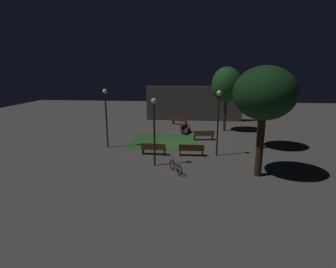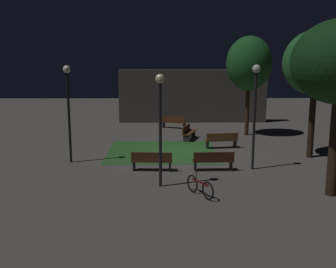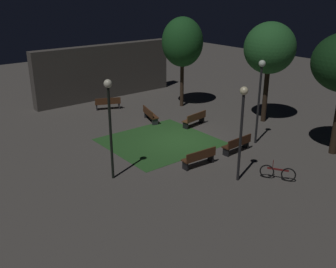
# 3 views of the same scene
# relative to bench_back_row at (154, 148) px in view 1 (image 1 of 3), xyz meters

# --- Properties ---
(ground_plane) EXTENTS (60.00, 60.00, 0.00)m
(ground_plane) POSITION_rel_bench_back_row_xyz_m (1.36, 3.21, -0.48)
(ground_plane) COLOR #56514C
(grass_lawn) EXTENTS (5.79, 5.43, 0.01)m
(grass_lawn) POSITION_rel_bench_back_row_xyz_m (0.44, 3.75, -0.48)
(grass_lawn) COLOR #2D6028
(grass_lawn) RESTS_ON ground
(bench_back_row) EXTENTS (1.83, 0.59, 0.88)m
(bench_back_row) POSITION_rel_bench_back_row_xyz_m (0.00, 0.00, 0.00)
(bench_back_row) COLOR #512D19
(bench_back_row) RESTS_ON ground
(bench_lawn_edge) EXTENTS (1.82, 0.54, 0.88)m
(bench_lawn_edge) POSITION_rel_bench_back_row_xyz_m (2.73, -0.00, 0.00)
(bench_lawn_edge) COLOR #422314
(bench_lawn_edge) RESTS_ON ground
(bench_front_right) EXTENTS (1.84, 1.16, 0.88)m
(bench_front_right) POSITION_rel_bench_back_row_xyz_m (1.25, 10.93, 0.00)
(bench_front_right) COLOR #512D19
(bench_front_right) RESTS_ON ground
(bench_path_side) EXTENTS (1.85, 0.74, 0.88)m
(bench_path_side) POSITION_rel_bench_back_row_xyz_m (3.75, 4.47, 0.00)
(bench_path_side) COLOR brown
(bench_path_side) RESTS_ON ground
(bench_corner) EXTENTS (0.99, 1.86, 0.88)m
(bench_corner) POSITION_rel_bench_back_row_xyz_m (2.06, 6.95, 0.00)
(bench_corner) COLOR #512D19
(bench_corner) RESTS_ON ground
(tree_left_canopy) EXTENTS (2.89, 2.89, 6.34)m
(tree_left_canopy) POSITION_rel_bench_back_row_xyz_m (5.96, 8.34, 4.12)
(tree_left_canopy) COLOR #38281C
(tree_left_canopy) RESTS_ON ground
(tree_near_wall) EXTENTS (3.16, 3.16, 6.30)m
(tree_near_wall) POSITION_rel_bench_back_row_xyz_m (7.92, 2.41, 4.21)
(tree_near_wall) COLOR #2D2116
(tree_near_wall) RESTS_ON ground
(tree_right_canopy) EXTENTS (3.41, 3.41, 6.26)m
(tree_right_canopy) POSITION_rel_bench_back_row_xyz_m (6.63, -3.20, 4.26)
(tree_right_canopy) COLOR #2D2116
(tree_right_canopy) RESTS_ON ground
(lamp_post_plaza_east) EXTENTS (0.36, 0.36, 4.61)m
(lamp_post_plaza_east) POSITION_rel_bench_back_row_xyz_m (-3.94, 1.55, 2.65)
(lamp_post_plaza_east) COLOR black
(lamp_post_plaza_east) RESTS_ON ground
(lamp_post_path_center) EXTENTS (0.36, 0.36, 4.66)m
(lamp_post_path_center) POSITION_rel_bench_back_row_xyz_m (4.53, 0.26, 2.67)
(lamp_post_path_center) COLOR black
(lamp_post_path_center) RESTS_ON ground
(lamp_post_plaza_west) EXTENTS (0.36, 0.36, 4.35)m
(lamp_post_plaza_west) POSITION_rel_bench_back_row_xyz_m (0.39, -2.14, 2.49)
(lamp_post_plaza_west) COLOR black
(lamp_post_plaza_west) RESTS_ON ground
(bicycle) EXTENTS (0.87, 1.42, 0.93)m
(bicycle) POSITION_rel_bench_back_row_xyz_m (1.83, -3.23, -0.14)
(bicycle) COLOR black
(bicycle) RESTS_ON ground
(building_wall_backdrop) EXTENTS (11.51, 0.80, 4.12)m
(building_wall_backdrop) POSITION_rel_bench_back_row_xyz_m (2.83, 13.88, 1.58)
(building_wall_backdrop) COLOR #4C4742
(building_wall_backdrop) RESTS_ON ground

